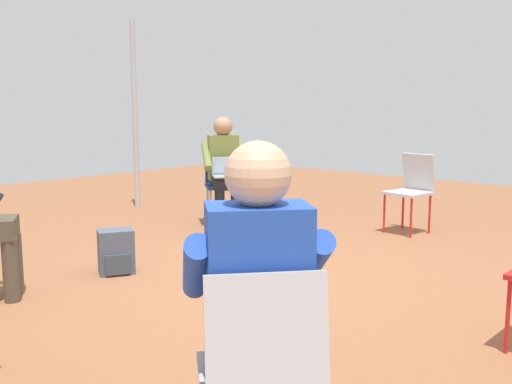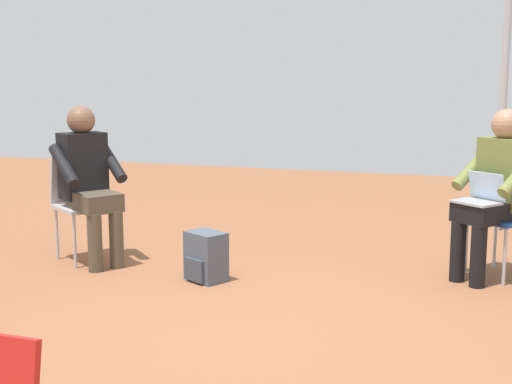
{
  "view_description": "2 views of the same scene",
  "coord_description": "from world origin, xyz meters",
  "px_view_note": "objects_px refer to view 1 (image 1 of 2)",
  "views": [
    {
      "loc": [
        -2.89,
        3.17,
        1.34
      ],
      "look_at": [
        0.3,
        -0.38,
        0.63
      ],
      "focal_mm": 40.0,
      "sensor_mm": 36.0,
      "label": 1
    },
    {
      "loc": [
        -3.66,
        -1.36,
        1.5
      ],
      "look_at": [
        0.22,
        -0.07,
        0.81
      ],
      "focal_mm": 50.0,
      "sensor_mm": 36.0,
      "label": 2
    }
  ],
  "objects_px": {
    "person_with_laptop": "(224,165)",
    "person_in_blue": "(254,295)",
    "chair_northwest": "(261,370)",
    "chair_southeast": "(223,180)",
    "backpack_near_laptop_user": "(116,254)",
    "chair_south": "(412,187)"
  },
  "relations": [
    {
      "from": "chair_south",
      "to": "backpack_near_laptop_user",
      "type": "bearing_deg",
      "value": 78.48
    },
    {
      "from": "person_with_laptop",
      "to": "backpack_near_laptop_user",
      "type": "distance_m",
      "value": 2.16
    },
    {
      "from": "backpack_near_laptop_user",
      "to": "chair_southeast",
      "type": "bearing_deg",
      "value": -67.7
    },
    {
      "from": "chair_southeast",
      "to": "chair_northwest",
      "type": "height_order",
      "value": "same"
    },
    {
      "from": "person_with_laptop",
      "to": "person_in_blue",
      "type": "relative_size",
      "value": 1.0
    },
    {
      "from": "chair_south",
      "to": "backpack_near_laptop_user",
      "type": "height_order",
      "value": "chair_south"
    },
    {
      "from": "chair_south",
      "to": "chair_northwest",
      "type": "distance_m",
      "value": 4.63
    },
    {
      "from": "person_with_laptop",
      "to": "person_in_blue",
      "type": "height_order",
      "value": "same"
    },
    {
      "from": "person_in_blue",
      "to": "chair_southeast",
      "type": "bearing_deg",
      "value": 86.28
    },
    {
      "from": "person_in_blue",
      "to": "backpack_near_laptop_user",
      "type": "xyz_separation_m",
      "value": [
        2.58,
        -1.18,
        -0.54
      ]
    },
    {
      "from": "chair_northwest",
      "to": "person_in_blue",
      "type": "relative_size",
      "value": 0.69
    },
    {
      "from": "chair_southeast",
      "to": "chair_south",
      "type": "height_order",
      "value": "same"
    },
    {
      "from": "chair_southeast",
      "to": "backpack_near_laptop_user",
      "type": "bearing_deg",
      "value": 59.71
    },
    {
      "from": "person_with_laptop",
      "to": "chair_northwest",
      "type": "bearing_deg",
      "value": 83.92
    },
    {
      "from": "chair_northwest",
      "to": "person_in_blue",
      "type": "xyz_separation_m",
      "value": [
        0.13,
        -0.11,
        0.2
      ]
    },
    {
      "from": "chair_northwest",
      "to": "person_with_laptop",
      "type": "relative_size",
      "value": 0.69
    },
    {
      "from": "chair_southeast",
      "to": "chair_northwest",
      "type": "distance_m",
      "value": 4.89
    },
    {
      "from": "chair_southeast",
      "to": "person_with_laptop",
      "type": "bearing_deg",
      "value": 90.0
    },
    {
      "from": "chair_southeast",
      "to": "person_in_blue",
      "type": "bearing_deg",
      "value": 84.0
    },
    {
      "from": "person_with_laptop",
      "to": "chair_southeast",
      "type": "bearing_deg",
      "value": -90.0
    },
    {
      "from": "chair_northwest",
      "to": "person_with_laptop",
      "type": "xyz_separation_m",
      "value": [
        3.42,
        -3.25,
        0.2
      ]
    },
    {
      "from": "chair_south",
      "to": "backpack_near_laptop_user",
      "type": "relative_size",
      "value": 2.36
    }
  ]
}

